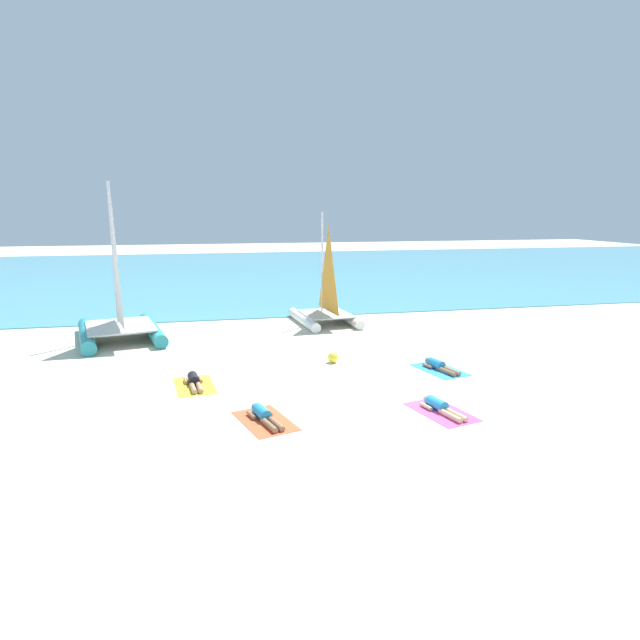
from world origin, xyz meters
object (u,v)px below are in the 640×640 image
at_px(sunbather_leftmost, 194,381).
at_px(towel_center_left, 265,421).
at_px(towel_leftmost, 195,386).
at_px(sunbather_center_left, 264,415).
at_px(towel_center_right, 441,412).
at_px(sailboat_white, 325,307).
at_px(sunbather_rightmost, 439,366).
at_px(towel_rightmost, 440,370).
at_px(beach_ball, 333,357).
at_px(sunbather_center_right, 440,406).
at_px(sailboat_teal, 119,317).

xyz_separation_m(sunbather_leftmost, towel_center_left, (1.75, -3.21, -0.13)).
relative_size(towel_leftmost, sunbather_center_left, 1.23).
distance_m(towel_center_left, towel_center_right, 4.53).
xyz_separation_m(sailboat_white, towel_leftmost, (-5.75, -7.80, -0.74)).
xyz_separation_m(towel_leftmost, towel_center_right, (6.26, -3.51, 0.00)).
xyz_separation_m(towel_center_right, sunbather_rightmost, (1.52, 3.52, 0.13)).
xyz_separation_m(towel_rightmost, sunbather_rightmost, (-0.02, 0.06, 0.13)).
bearing_deg(sailboat_white, sunbather_rightmost, -81.08).
relative_size(towel_leftmost, sunbather_rightmost, 1.22).
height_order(towel_rightmost, beach_ball, beach_ball).
relative_size(sailboat_white, towel_center_left, 2.64).
relative_size(towel_rightmost, beach_ball, 5.23).
height_order(towel_leftmost, sunbather_rightmost, sunbather_rightmost).
xyz_separation_m(towel_center_left, beach_ball, (2.85, 4.66, 0.18)).
bearing_deg(towel_rightmost, sunbather_rightmost, 104.27).
bearing_deg(sailboat_white, beach_ball, -106.10).
bearing_deg(beach_ball, sunbather_leftmost, -162.48).
bearing_deg(sailboat_white, towel_center_left, -115.77).
distance_m(sunbather_leftmost, sunbather_center_left, 3.59).
xyz_separation_m(sunbather_center_right, sunbather_rightmost, (1.54, 3.45, 0.00)).
bearing_deg(sunbather_rightmost, towel_center_left, -166.71).
distance_m(sailboat_white, sunbather_leftmost, 9.67).
bearing_deg(sunbather_center_right, sunbather_center_left, 161.52).
distance_m(sailboat_teal, towel_center_left, 10.74).
height_order(towel_center_right, towel_rightmost, same).
distance_m(towel_center_left, beach_ball, 5.47).
height_order(sailboat_teal, sunbather_leftmost, sailboat_teal).
distance_m(towel_leftmost, sunbather_center_left, 3.53).
xyz_separation_m(towel_center_right, sunbather_center_right, (-0.02, 0.06, 0.13)).
distance_m(towel_leftmost, towel_center_right, 7.17).
xyz_separation_m(towel_leftmost, towel_center_left, (1.74, -3.15, 0.00)).
height_order(sunbather_leftmost, sunbather_rightmost, same).
bearing_deg(sunbather_leftmost, sunbather_center_left, -68.61).
height_order(sunbather_center_right, sunbather_rightmost, same).
distance_m(towel_leftmost, beach_ball, 4.84).
bearing_deg(towel_center_left, sailboat_teal, 116.02).
xyz_separation_m(towel_center_left, sunbather_center_right, (4.50, -0.30, 0.13)).
distance_m(towel_leftmost, sunbather_leftmost, 0.14).
xyz_separation_m(towel_rightmost, beach_ball, (-3.20, 1.58, 0.18)).
bearing_deg(sunbather_center_left, towel_center_left, -90.00).
bearing_deg(sailboat_teal, sunbather_leftmost, -77.88).
distance_m(sunbather_leftmost, sunbather_rightmost, 7.79).
bearing_deg(towel_leftmost, sunbather_rightmost, 0.05).
bearing_deg(towel_rightmost, sunbather_leftmost, 179.09).
height_order(towel_center_left, sunbather_center_right, sunbather_center_right).
xyz_separation_m(towel_leftmost, sunbather_center_right, (6.24, -3.45, 0.13)).
relative_size(sailboat_teal, sunbather_rightmost, 4.00).
bearing_deg(beach_ball, sailboat_teal, 146.73).
distance_m(sailboat_white, towel_center_left, 11.69).
bearing_deg(sunbather_center_right, sunbather_rightmost, 52.15).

